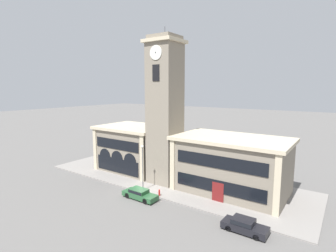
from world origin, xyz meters
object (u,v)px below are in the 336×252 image
at_px(parked_car_near, 140,194).
at_px(street_lamp, 143,161).
at_px(fire_hydrant, 159,193).
at_px(parked_car_mid, 244,225).

height_order(parked_car_near, street_lamp, street_lamp).
xyz_separation_m(parked_car_near, fire_hydrant, (1.69, 1.93, -0.12)).
height_order(parked_car_near, fire_hydrant, parked_car_near).
bearing_deg(street_lamp, parked_car_near, -59.67).
bearing_deg(fire_hydrant, parked_car_mid, -9.27).
bearing_deg(parked_car_near, parked_car_mid, 0.55).
distance_m(parked_car_mid, fire_hydrant, 12.00).
height_order(street_lamp, fire_hydrant, street_lamp).
xyz_separation_m(parked_car_near, street_lamp, (-1.25, 2.14, 3.55)).
bearing_deg(street_lamp, parked_car_mid, -8.24).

